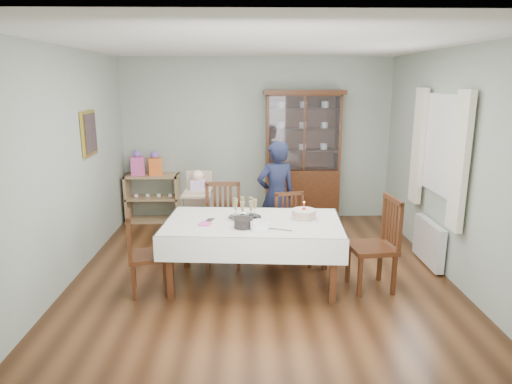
{
  "coord_description": "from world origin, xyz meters",
  "views": [
    {
      "loc": [
        -0.17,
        -5.18,
        2.3
      ],
      "look_at": [
        -0.06,
        0.2,
        1.0
      ],
      "focal_mm": 32.0,
      "sensor_mm": 36.0,
      "label": 1
    }
  ],
  "objects_px": {
    "dining_table": "(253,252)",
    "chair_far_left": "(223,242)",
    "chair_far_right": "(293,243)",
    "gift_bag_pink": "(138,164)",
    "gift_bag_orange": "(155,164)",
    "sideboard": "(153,198)",
    "chair_end_right": "(373,262)",
    "chair_end_left": "(148,269)",
    "high_chair": "(199,217)",
    "birthday_cake": "(304,215)",
    "champagne_tray": "(245,213)",
    "china_cabinet": "(302,155)",
    "woman": "(276,196)"
  },
  "relations": [
    {
      "from": "dining_table",
      "to": "chair_far_left",
      "type": "xyz_separation_m",
      "value": [
        -0.38,
        0.56,
        -0.07
      ]
    },
    {
      "from": "chair_far_left",
      "to": "chair_far_right",
      "type": "distance_m",
      "value": 0.9
    },
    {
      "from": "dining_table",
      "to": "gift_bag_pink",
      "type": "height_order",
      "value": "gift_bag_pink"
    },
    {
      "from": "gift_bag_orange",
      "to": "sideboard",
      "type": "bearing_deg",
      "value": 163.77
    },
    {
      "from": "chair_far_left",
      "to": "chair_end_right",
      "type": "xyz_separation_m",
      "value": [
        1.72,
        -0.73,
        0.0
      ]
    },
    {
      "from": "chair_far_right",
      "to": "gift_bag_pink",
      "type": "relative_size",
      "value": 2.21
    },
    {
      "from": "chair_end_left",
      "to": "high_chair",
      "type": "distance_m",
      "value": 1.52
    },
    {
      "from": "chair_end_left",
      "to": "birthday_cake",
      "type": "xyz_separation_m",
      "value": [
        1.76,
        0.25,
        0.54
      ]
    },
    {
      "from": "champagne_tray",
      "to": "gift_bag_pink",
      "type": "xyz_separation_m",
      "value": [
        -1.77,
        2.39,
        0.15
      ]
    },
    {
      "from": "chair_far_left",
      "to": "birthday_cake",
      "type": "height_order",
      "value": "chair_far_left"
    },
    {
      "from": "chair_far_right",
      "to": "chair_end_right",
      "type": "distance_m",
      "value": 1.12
    },
    {
      "from": "dining_table",
      "to": "china_cabinet",
      "type": "height_order",
      "value": "china_cabinet"
    },
    {
      "from": "woman",
      "to": "birthday_cake",
      "type": "relative_size",
      "value": 4.83
    },
    {
      "from": "china_cabinet",
      "to": "chair_far_left",
      "type": "height_order",
      "value": "china_cabinet"
    },
    {
      "from": "china_cabinet",
      "to": "gift_bag_pink",
      "type": "height_order",
      "value": "china_cabinet"
    },
    {
      "from": "sideboard",
      "to": "high_chair",
      "type": "relative_size",
      "value": 0.81
    },
    {
      "from": "gift_bag_pink",
      "to": "gift_bag_orange",
      "type": "height_order",
      "value": "gift_bag_pink"
    },
    {
      "from": "sideboard",
      "to": "chair_far_right",
      "type": "height_order",
      "value": "chair_far_right"
    },
    {
      "from": "chair_far_left",
      "to": "chair_far_right",
      "type": "height_order",
      "value": "chair_far_left"
    },
    {
      "from": "chair_end_right",
      "to": "champagne_tray",
      "type": "distance_m",
      "value": 1.55
    },
    {
      "from": "high_chair",
      "to": "woman",
      "type": "bearing_deg",
      "value": -2.84
    },
    {
      "from": "birthday_cake",
      "to": "champagne_tray",
      "type": "bearing_deg",
      "value": 175.46
    },
    {
      "from": "chair_far_left",
      "to": "champagne_tray",
      "type": "distance_m",
      "value": 0.75
    },
    {
      "from": "sideboard",
      "to": "chair_end_right",
      "type": "relative_size",
      "value": 0.85
    },
    {
      "from": "chair_far_left",
      "to": "chair_end_right",
      "type": "height_order",
      "value": "chair_end_right"
    },
    {
      "from": "chair_end_right",
      "to": "woman",
      "type": "bearing_deg",
      "value": -148.39
    },
    {
      "from": "chair_far_right",
      "to": "dining_table",
      "type": "bearing_deg",
      "value": -144.36
    },
    {
      "from": "chair_far_right",
      "to": "champagne_tray",
      "type": "relative_size",
      "value": 2.35
    },
    {
      "from": "chair_far_left",
      "to": "high_chair",
      "type": "bearing_deg",
      "value": 117.18
    },
    {
      "from": "chair_end_left",
      "to": "china_cabinet",
      "type": "bearing_deg",
      "value": -50.05
    },
    {
      "from": "sideboard",
      "to": "chair_end_right",
      "type": "height_order",
      "value": "chair_end_right"
    },
    {
      "from": "birthday_cake",
      "to": "woman",
      "type": "bearing_deg",
      "value": 102.84
    },
    {
      "from": "chair_far_right",
      "to": "woman",
      "type": "height_order",
      "value": "woman"
    },
    {
      "from": "china_cabinet",
      "to": "chair_far_left",
      "type": "relative_size",
      "value": 2.08
    },
    {
      "from": "chair_end_left",
      "to": "champagne_tray",
      "type": "distance_m",
      "value": 1.25
    },
    {
      "from": "dining_table",
      "to": "high_chair",
      "type": "distance_m",
      "value": 1.45
    },
    {
      "from": "chair_far_left",
      "to": "birthday_cake",
      "type": "bearing_deg",
      "value": -30.41
    },
    {
      "from": "chair_end_right",
      "to": "gift_bag_orange",
      "type": "relative_size",
      "value": 2.65
    },
    {
      "from": "china_cabinet",
      "to": "birthday_cake",
      "type": "bearing_deg",
      "value": -96.3
    },
    {
      "from": "high_chair",
      "to": "birthday_cake",
      "type": "xyz_separation_m",
      "value": [
        1.33,
        -1.2,
        0.38
      ]
    },
    {
      "from": "chair_far_left",
      "to": "chair_end_left",
      "type": "distance_m",
      "value": 1.12
    },
    {
      "from": "chair_end_left",
      "to": "chair_end_right",
      "type": "height_order",
      "value": "chair_end_right"
    },
    {
      "from": "chair_far_left",
      "to": "chair_far_right",
      "type": "xyz_separation_m",
      "value": [
        0.89,
        0.03,
        -0.04
      ]
    },
    {
      "from": "gift_bag_orange",
      "to": "chair_end_right",
      "type": "bearing_deg",
      "value": -42.05
    },
    {
      "from": "dining_table",
      "to": "sideboard",
      "type": "height_order",
      "value": "sideboard"
    },
    {
      "from": "chair_far_left",
      "to": "high_chair",
      "type": "height_order",
      "value": "high_chair"
    },
    {
      "from": "high_chair",
      "to": "champagne_tray",
      "type": "relative_size",
      "value": 2.88
    },
    {
      "from": "china_cabinet",
      "to": "champagne_tray",
      "type": "height_order",
      "value": "china_cabinet"
    },
    {
      "from": "china_cabinet",
      "to": "chair_end_left",
      "type": "relative_size",
      "value": 2.33
    },
    {
      "from": "high_chair",
      "to": "gift_bag_pink",
      "type": "bearing_deg",
      "value": 135.13
    }
  ]
}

